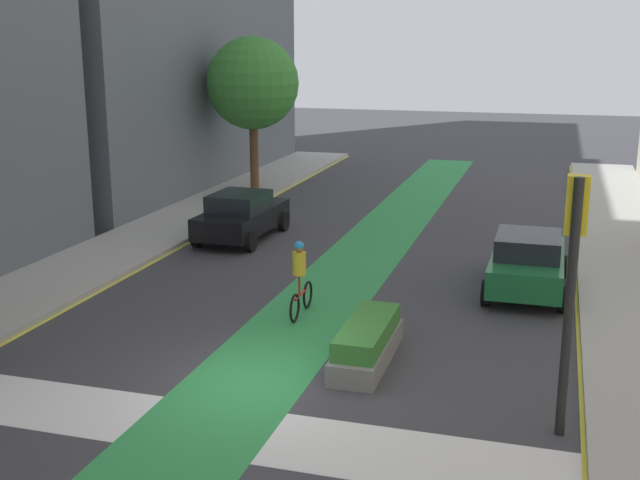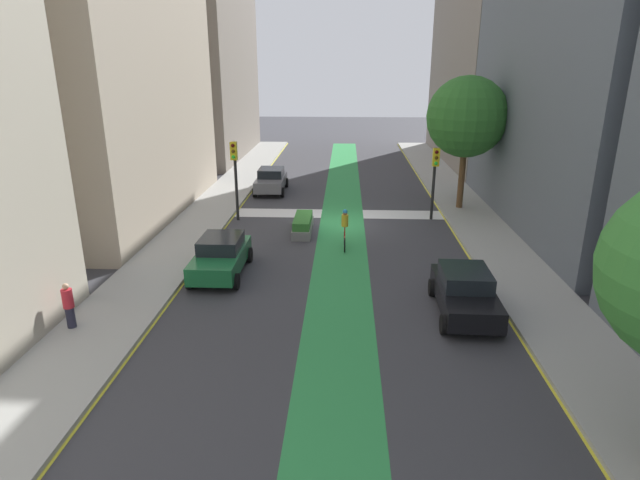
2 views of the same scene
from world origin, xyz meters
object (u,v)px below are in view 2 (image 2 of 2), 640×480
object	(u,v)px
car_green_right_far	(221,256)
pedestrian_sidewalk_right_a	(69,305)
traffic_signal_near_right	(235,166)
median_planter	(303,225)
car_black_left_far	(465,292)
street_tree_near	(467,117)
traffic_signal_near_left	(435,170)
cyclist_in_lane	(345,228)
car_grey_right_near	(271,180)

from	to	relation	value
car_green_right_far	pedestrian_sidewalk_right_a	distance (m)	6.30
traffic_signal_near_right	median_planter	distance (m)	5.03
traffic_signal_near_right	pedestrian_sidewalk_right_a	xyz separation A→B (m)	(2.85, 12.79, -2.12)
car_black_left_far	street_tree_near	world-z (taller)	street_tree_near
traffic_signal_near_left	pedestrian_sidewalk_right_a	world-z (taller)	traffic_signal_near_left
pedestrian_sidewalk_right_a	car_green_right_far	bearing A→B (deg)	-126.44
car_black_left_far	median_planter	xyz separation A→B (m)	(6.31, -8.87, -0.40)
car_green_right_far	car_black_left_far	world-z (taller)	same
traffic_signal_near_right	street_tree_near	world-z (taller)	street_tree_near
cyclist_in_lane	street_tree_near	size ratio (longest dim) A/B	0.25
car_grey_right_near	car_green_right_far	distance (m)	14.61
traffic_signal_near_left	car_black_left_far	world-z (taller)	traffic_signal_near_left
traffic_signal_near_right	car_black_left_far	bearing A→B (deg)	132.95
traffic_signal_near_right	traffic_signal_near_left	world-z (taller)	traffic_signal_near_right
traffic_signal_near_left	car_black_left_far	xyz separation A→B (m)	(0.66, 11.52, -2.00)
traffic_signal_near_right	cyclist_in_lane	xyz separation A→B (m)	(-5.95, 4.23, -2.07)
cyclist_in_lane	pedestrian_sidewalk_right_a	distance (m)	12.27
car_grey_right_near	car_black_left_far	size ratio (longest dim) A/B	1.00
car_grey_right_near	street_tree_near	distance (m)	13.28
median_planter	car_grey_right_near	bearing A→B (deg)	-72.14
car_black_left_far	pedestrian_sidewalk_right_a	size ratio (longest dim) A/B	2.77
car_grey_right_near	street_tree_near	bearing A→B (deg)	161.26
traffic_signal_near_left	car_black_left_far	bearing A→B (deg)	86.71
car_grey_right_near	car_black_left_far	distance (m)	19.98
car_black_left_far	cyclist_in_lane	bearing A→B (deg)	-57.89
car_grey_right_near	car_green_right_far	bearing A→B (deg)	89.83
car_green_right_far	pedestrian_sidewalk_right_a	bearing A→B (deg)	53.56
car_grey_right_near	cyclist_in_lane	distance (m)	12.20
car_black_left_far	street_tree_near	bearing A→B (deg)	-100.81
cyclist_in_lane	median_planter	world-z (taller)	cyclist_in_lane
traffic_signal_near_left	street_tree_near	size ratio (longest dim) A/B	0.53
pedestrian_sidewalk_right_a	street_tree_near	world-z (taller)	street_tree_near
pedestrian_sidewalk_right_a	traffic_signal_near_right	bearing A→B (deg)	-102.56
car_green_right_far	pedestrian_sidewalk_right_a	size ratio (longest dim) A/B	2.75
traffic_signal_near_right	median_planter	world-z (taller)	traffic_signal_near_right
traffic_signal_near_right	car_grey_right_near	bearing A→B (deg)	-97.73
car_grey_right_near	street_tree_near	xyz separation A→B (m)	(-11.80, 4.00, 4.59)
car_green_right_far	street_tree_near	world-z (taller)	street_tree_near
cyclist_in_lane	pedestrian_sidewalk_right_a	size ratio (longest dim) A/B	1.21
car_grey_right_near	median_planter	distance (m)	9.34
traffic_signal_near_right	car_black_left_far	world-z (taller)	traffic_signal_near_right
traffic_signal_near_right	street_tree_near	distance (m)	13.27
traffic_signal_near_left	median_planter	size ratio (longest dim) A/B	1.33
traffic_signal_near_left	median_planter	bearing A→B (deg)	20.79
traffic_signal_near_left	median_planter	world-z (taller)	traffic_signal_near_left
car_grey_right_near	cyclist_in_lane	xyz separation A→B (m)	(-5.01, 11.12, 0.17)
traffic_signal_near_left	cyclist_in_lane	xyz separation A→B (m)	(4.82, 4.89, -1.83)
car_green_right_far	street_tree_near	xyz separation A→B (m)	(-11.84, -10.61, 4.59)
car_grey_right_near	car_black_left_far	world-z (taller)	same
car_green_right_far	cyclist_in_lane	world-z (taller)	cyclist_in_lane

